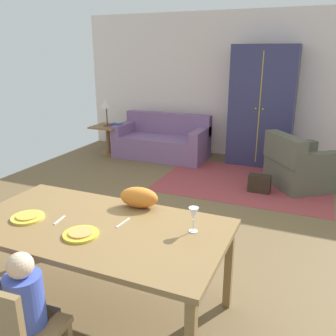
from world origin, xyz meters
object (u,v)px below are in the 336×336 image
object	(u,v)px
person_child	(33,323)
side_table	(108,136)
couch	(162,142)
handbag	(259,184)
armchair	(300,167)
plate_near_man	(28,217)
plate_near_child	(81,234)
table_lamp	(106,104)
dining_table	(96,232)
book_lower	(114,125)
book_upper	(116,124)
cat	(139,197)
armoire	(262,107)
dining_chair_child	(10,335)
wine_glass	(194,215)

from	to	relation	value
person_child	side_table	world-z (taller)	person_child
couch	handbag	bearing A→B (deg)	-29.15
armchair	plate_near_man	bearing A→B (deg)	-115.85
plate_near_child	table_lamp	world-z (taller)	table_lamp
dining_table	couch	world-z (taller)	couch
person_child	book_lower	xyz separation A→B (m)	(-2.27, 4.70, 0.16)
book_upper	cat	bearing A→B (deg)	-56.46
armoire	plate_near_child	bearing A→B (deg)	-95.67
person_child	dining_chair_child	bearing A→B (deg)	-87.64
armchair	handbag	xyz separation A→B (m)	(-0.51, -0.47, -0.19)
table_lamp	book_upper	bearing A→B (deg)	2.71
dining_table	plate_near_child	world-z (taller)	plate_near_child
wine_glass	couch	world-z (taller)	wine_glass
cat	side_table	size ratio (longest dim) A/B	0.55
side_table	book_upper	bearing A→B (deg)	2.71
wine_glass	couch	xyz separation A→B (m)	(-2.04, 4.06, -0.59)
armchair	book_upper	xyz separation A→B (m)	(-3.46, 0.44, 0.30)
wine_glass	armoire	bearing A→B (deg)	93.07
cat	side_table	distance (m)	4.42
person_child	cat	xyz separation A→B (m)	(0.15, 1.11, 0.41)
dining_chair_child	table_lamp	size ratio (longest dim) A/B	1.61
side_table	handbag	size ratio (longest dim) A/B	1.81
plate_near_child	armoire	distance (m)	4.74
cat	couch	world-z (taller)	cat
plate_near_man	wine_glass	world-z (taller)	wine_glass
dining_chair_child	book_upper	world-z (taller)	dining_chair_child
couch	handbag	distance (m)	2.38
dining_table	book_lower	distance (m)	4.60
dining_table	table_lamp	distance (m)	4.67
dining_table	book_lower	world-z (taller)	dining_table
table_lamp	side_table	bearing A→B (deg)	0.00
dining_table	book_upper	size ratio (longest dim) A/B	8.85
plate_near_man	armchair	distance (m)	4.10
dining_table	couch	xyz separation A→B (m)	(-1.34, 4.24, -0.39)
armchair	table_lamp	bearing A→B (deg)	173.26
armchair	table_lamp	xyz separation A→B (m)	(-3.66, 0.43, 0.69)
dining_chair_child	armoire	xyz separation A→B (m)	(0.46, 5.40, 0.56)
cat	armoire	size ratio (longest dim) A/B	0.15
wine_glass	handbag	world-z (taller)	wine_glass
armoire	handbag	size ratio (longest dim) A/B	6.56
wine_glass	dining_chair_child	distance (m)	1.32
cat	plate_near_man	bearing A→B (deg)	-150.29
couch	table_lamp	xyz separation A→B (m)	(-1.08, -0.26, 0.71)
wine_glass	table_lamp	size ratio (longest dim) A/B	0.34
book_lower	handbag	size ratio (longest dim) A/B	0.69
book_upper	person_child	bearing A→B (deg)	-64.65
dining_table	plate_near_child	size ratio (longest dim) A/B	7.78
handbag	book_upper	bearing A→B (deg)	162.89
cat	handbag	world-z (taller)	cat
couch	side_table	size ratio (longest dim) A/B	3.04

